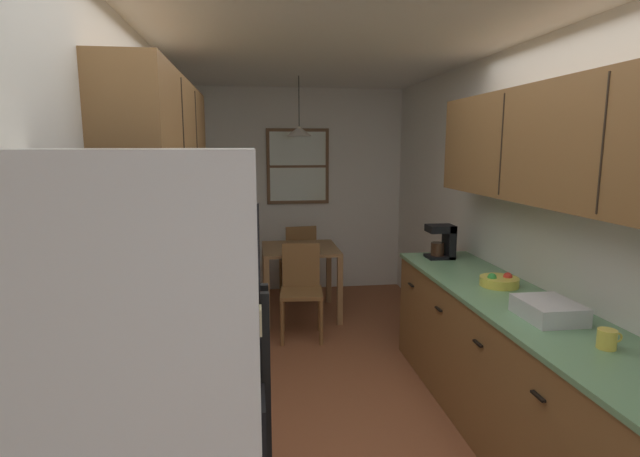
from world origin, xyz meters
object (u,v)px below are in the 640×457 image
(coffee_maker, at_px, (443,241))
(microwave_over_range, at_px, (121,197))
(dining_chair_near, at_px, (301,286))
(dining_chair_far, at_px, (299,258))
(fruit_bowl, at_px, (499,281))
(dish_rack, at_px, (548,310))
(storage_canister, at_px, (177,308))
(dining_table, at_px, (300,259))
(trash_bin, at_px, (245,302))
(mug_by_coffeemaker, at_px, (607,339))

(coffee_maker, bearing_deg, microwave_over_range, -138.30)
(dining_chair_near, distance_m, dining_chair_far, 1.23)
(fruit_bowl, bearing_deg, dish_rack, -94.38)
(coffee_maker, xyz_separation_m, fruit_bowl, (0.06, -0.86, -0.11))
(dish_rack, bearing_deg, storage_canister, 175.45)
(dining_chair_near, xyz_separation_m, dish_rack, (1.15, -2.19, 0.45))
(storage_canister, height_order, dish_rack, storage_canister)
(dining_table, height_order, storage_canister, storage_canister)
(trash_bin, height_order, coffee_maker, coffee_maker)
(coffee_maker, distance_m, mug_by_coffeemaker, 1.91)
(dining_chair_far, relative_size, dish_rack, 2.65)
(fruit_bowl, xyz_separation_m, dish_rack, (-0.05, -0.64, 0.01))
(dining_chair_far, bearing_deg, mug_by_coffeemaker, -74.05)
(dining_table, distance_m, dish_rack, 3.03)
(dining_chair_far, relative_size, storage_canister, 4.47)
(coffee_maker, xyz_separation_m, dish_rack, (0.01, -1.50, -0.10))
(dining_chair_near, height_order, mug_by_coffeemaker, mug_by_coffeemaker)
(microwave_over_range, height_order, coffee_maker, microwave_over_range)
(dining_table, xyz_separation_m, mug_by_coffeemaker, (1.14, -3.21, 0.32))
(dining_chair_near, distance_m, coffee_maker, 1.44)
(dish_rack, bearing_deg, dining_chair_far, 107.23)
(dining_chair_far, height_order, coffee_maker, coffee_maker)
(microwave_over_range, distance_m, trash_bin, 2.93)
(storage_canister, xyz_separation_m, dish_rack, (2.00, -0.16, -0.05))
(coffee_maker, bearing_deg, dining_chair_far, 118.72)
(dining_chair_far, relative_size, fruit_bowl, 3.49)
(dining_chair_near, height_order, dining_chair_far, same)
(dining_chair_near, relative_size, coffee_maker, 3.17)
(dining_table, distance_m, coffee_maker, 1.75)
(fruit_bowl, bearing_deg, microwave_over_range, -154.93)
(dining_table, distance_m, fruit_bowl, 2.47)
(dining_chair_far, bearing_deg, fruit_bowl, -68.23)
(coffee_maker, xyz_separation_m, mug_by_coffeemaker, (0.05, -1.91, -0.10))
(storage_canister, xyz_separation_m, mug_by_coffeemaker, (2.03, -0.57, -0.05))
(dining_table, relative_size, coffee_maker, 2.84)
(dining_chair_far, xyz_separation_m, coffee_maker, (1.05, -1.91, 0.55))
(trash_bin, height_order, mug_by_coffeemaker, mug_by_coffeemaker)
(dining_table, bearing_deg, dish_rack, -68.47)
(coffee_maker, relative_size, mug_by_coffeemaker, 2.29)
(microwave_over_range, height_order, mug_by_coffeemaker, microwave_over_range)
(fruit_bowl, bearing_deg, dining_chair_near, 127.82)
(fruit_bowl, bearing_deg, mug_by_coffeemaker, -90.78)
(mug_by_coffeemaker, height_order, dish_rack, dish_rack)
(storage_canister, height_order, fruit_bowl, storage_canister)
(fruit_bowl, bearing_deg, coffee_maker, 93.98)
(mug_by_coffeemaker, relative_size, dish_rack, 0.36)
(storage_canister, xyz_separation_m, fruit_bowl, (2.05, 0.48, -0.07))
(storage_canister, relative_size, fruit_bowl, 0.78)
(dining_chair_near, relative_size, mug_by_coffeemaker, 7.27)
(fruit_bowl, relative_size, dish_rack, 0.76)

